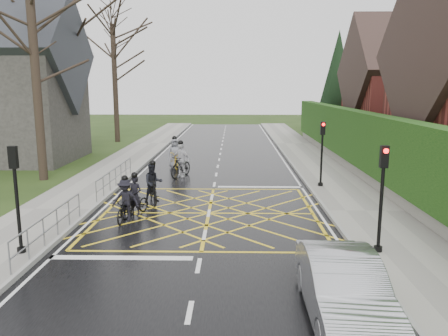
{
  "coord_description": "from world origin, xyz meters",
  "views": [
    {
      "loc": [
        0.93,
        -16.17,
        4.81
      ],
      "look_at": [
        0.53,
        2.57,
        1.3
      ],
      "focal_mm": 35.0,
      "sensor_mm": 36.0,
      "label": 1
    }
  ],
  "objects_px": {
    "cyclist_rear": "(135,202)",
    "cyclist_front": "(181,164)",
    "cyclist_back": "(153,186)",
    "cyclist_lead": "(175,157)",
    "cyclist_mid": "(125,204)",
    "car": "(343,289)"
  },
  "relations": [
    {
      "from": "cyclist_rear",
      "to": "cyclist_front",
      "type": "height_order",
      "value": "cyclist_front"
    },
    {
      "from": "cyclist_back",
      "to": "cyclist_lead",
      "type": "distance_m",
      "value": 7.68
    },
    {
      "from": "cyclist_rear",
      "to": "cyclist_lead",
      "type": "xyz_separation_m",
      "value": [
        0.23,
        9.67,
        0.13
      ]
    },
    {
      "from": "cyclist_rear",
      "to": "cyclist_mid",
      "type": "xyz_separation_m",
      "value": [
        -0.21,
        -0.58,
        0.07
      ]
    },
    {
      "from": "cyclist_front",
      "to": "cyclist_back",
      "type": "bearing_deg",
      "value": -72.63
    },
    {
      "from": "cyclist_back",
      "to": "cyclist_front",
      "type": "xyz_separation_m",
      "value": [
        0.56,
        5.18,
        0.06
      ]
    },
    {
      "from": "cyclist_lead",
      "to": "cyclist_front",
      "type": "bearing_deg",
      "value": -92.38
    },
    {
      "from": "cyclist_rear",
      "to": "cyclist_back",
      "type": "xyz_separation_m",
      "value": [
        0.33,
        1.99,
        0.14
      ]
    },
    {
      "from": "cyclist_rear",
      "to": "cyclist_back",
      "type": "distance_m",
      "value": 2.02
    },
    {
      "from": "cyclist_lead",
      "to": "car",
      "type": "relative_size",
      "value": 0.5
    },
    {
      "from": "cyclist_back",
      "to": "car",
      "type": "height_order",
      "value": "cyclist_back"
    },
    {
      "from": "cyclist_mid",
      "to": "car",
      "type": "relative_size",
      "value": 0.41
    },
    {
      "from": "cyclist_back",
      "to": "cyclist_lead",
      "type": "bearing_deg",
      "value": 71.46
    },
    {
      "from": "cyclist_back",
      "to": "cyclist_lead",
      "type": "relative_size",
      "value": 0.87
    },
    {
      "from": "cyclist_rear",
      "to": "cyclist_lead",
      "type": "height_order",
      "value": "cyclist_lead"
    },
    {
      "from": "cyclist_back",
      "to": "cyclist_mid",
      "type": "xyz_separation_m",
      "value": [
        -0.55,
        -2.57,
        -0.07
      ]
    },
    {
      "from": "cyclist_mid",
      "to": "cyclist_rear",
      "type": "bearing_deg",
      "value": 72.96
    },
    {
      "from": "cyclist_front",
      "to": "cyclist_lead",
      "type": "xyz_separation_m",
      "value": [
        -0.66,
        2.5,
        -0.06
      ]
    },
    {
      "from": "cyclist_back",
      "to": "cyclist_lead",
      "type": "xyz_separation_m",
      "value": [
        -0.11,
        7.68,
        -0.0
      ]
    },
    {
      "from": "cyclist_rear",
      "to": "cyclist_front",
      "type": "distance_m",
      "value": 7.23
    },
    {
      "from": "cyclist_back",
      "to": "car",
      "type": "distance_m",
      "value": 10.94
    },
    {
      "from": "cyclist_rear",
      "to": "cyclist_back",
      "type": "height_order",
      "value": "cyclist_back"
    }
  ]
}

